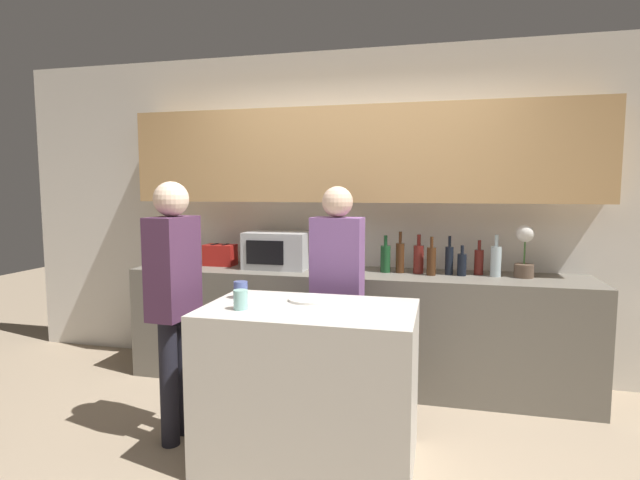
% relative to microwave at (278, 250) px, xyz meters
% --- Properties ---
extents(ground_plane, '(14.00, 14.00, 0.00)m').
position_rel_microwave_xyz_m(ground_plane, '(0.64, -1.45, -1.05)').
color(ground_plane, gray).
extents(back_wall, '(6.40, 0.40, 2.70)m').
position_rel_microwave_xyz_m(back_wall, '(0.64, 0.21, 0.49)').
color(back_wall, silver).
rests_on(back_wall, ground_plane).
extents(back_counter, '(3.60, 0.62, 0.90)m').
position_rel_microwave_xyz_m(back_counter, '(0.64, -0.06, -0.60)').
color(back_counter, '#6B665B').
rests_on(back_counter, ground_plane).
extents(kitchen_island, '(1.18, 0.72, 0.90)m').
position_rel_microwave_xyz_m(kitchen_island, '(0.61, -1.28, -0.60)').
color(kitchen_island, beige).
rests_on(kitchen_island, ground_plane).
extents(microwave, '(0.52, 0.39, 0.30)m').
position_rel_microwave_xyz_m(microwave, '(0.00, 0.00, 0.00)').
color(microwave, '#B7BABC').
rests_on(microwave, back_counter).
extents(toaster, '(0.26, 0.16, 0.18)m').
position_rel_microwave_xyz_m(toaster, '(-0.53, 0.00, -0.06)').
color(toaster, '#B21E19').
rests_on(toaster, back_counter).
extents(potted_plant, '(0.14, 0.14, 0.39)m').
position_rel_microwave_xyz_m(potted_plant, '(1.92, 0.00, 0.05)').
color(potted_plant, brown).
rests_on(potted_plant, back_counter).
extents(bottle_0, '(0.08, 0.08, 0.29)m').
position_rel_microwave_xyz_m(bottle_0, '(0.89, -0.02, -0.04)').
color(bottle_0, '#194723').
rests_on(bottle_0, back_counter).
extents(bottle_1, '(0.07, 0.07, 0.32)m').
position_rel_microwave_xyz_m(bottle_1, '(1.00, -0.01, -0.03)').
color(bottle_1, '#472814').
rests_on(bottle_1, back_counter).
extents(bottle_2, '(0.08, 0.08, 0.30)m').
position_rel_microwave_xyz_m(bottle_2, '(1.15, -0.00, -0.03)').
color(bottle_2, maroon).
rests_on(bottle_2, back_counter).
extents(bottle_3, '(0.07, 0.07, 0.30)m').
position_rel_microwave_xyz_m(bottle_3, '(1.25, -0.07, -0.04)').
color(bottle_3, '#472814').
rests_on(bottle_3, back_counter).
extents(bottle_4, '(0.06, 0.06, 0.30)m').
position_rel_microwave_xyz_m(bottle_4, '(1.38, -0.01, -0.04)').
color(bottle_4, black).
rests_on(bottle_4, back_counter).
extents(bottle_5, '(0.07, 0.07, 0.23)m').
position_rel_microwave_xyz_m(bottle_5, '(1.47, -0.03, -0.06)').
color(bottle_5, black).
rests_on(bottle_5, back_counter).
extents(bottle_6, '(0.07, 0.07, 0.27)m').
position_rel_microwave_xyz_m(bottle_6, '(1.60, 0.05, -0.05)').
color(bottle_6, maroon).
rests_on(bottle_6, back_counter).
extents(bottle_7, '(0.08, 0.08, 0.31)m').
position_rel_microwave_xyz_m(bottle_7, '(1.72, -0.00, -0.03)').
color(bottle_7, silver).
rests_on(bottle_7, back_counter).
extents(plate_on_island, '(0.26, 0.26, 0.01)m').
position_rel_microwave_xyz_m(plate_on_island, '(0.57, -1.13, -0.14)').
color(plate_on_island, white).
rests_on(plate_on_island, kitchen_island).
extents(cup_0, '(0.08, 0.08, 0.10)m').
position_rel_microwave_xyz_m(cup_0, '(0.15, -1.16, -0.10)').
color(cup_0, '#4B5A9B').
rests_on(cup_0, kitchen_island).
extents(cup_1, '(0.08, 0.08, 0.11)m').
position_rel_microwave_xyz_m(cup_1, '(0.26, -1.43, -0.09)').
color(cup_1, '#91CBC2').
rests_on(cup_1, kitchen_island).
extents(person_left, '(0.35, 0.21, 1.58)m').
position_rel_microwave_xyz_m(person_left, '(0.64, -0.66, -0.12)').
color(person_left, black).
rests_on(person_left, ground_plane).
extents(person_center, '(0.21, 0.35, 1.60)m').
position_rel_microwave_xyz_m(person_center, '(-0.26, -1.23, -0.10)').
color(person_center, black).
rests_on(person_center, ground_plane).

